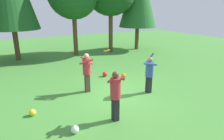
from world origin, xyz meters
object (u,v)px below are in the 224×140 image
(frisbee, at_px, (107,51))
(ball_white, at_px, (75,129))
(person_thrower, at_px, (149,72))
(person_bystander, at_px, (115,92))
(ball_red, at_px, (105,74))
(ball_yellow, at_px, (33,112))
(ball_orange, at_px, (123,76))
(person_catcher, at_px, (87,69))

(frisbee, relative_size, ball_white, 1.24)
(person_thrower, xyz_separation_m, person_bystander, (-2.38, -1.27, 0.06))
(frisbee, bearing_deg, person_thrower, -34.20)
(ball_red, relative_size, ball_white, 1.10)
(person_thrower, bearing_deg, ball_red, -41.40)
(ball_yellow, xyz_separation_m, ball_orange, (4.78, 1.79, 0.01))
(person_bystander, xyz_separation_m, ball_red, (1.66, 4.09, -0.87))
(person_thrower, height_order, person_catcher, person_thrower)
(person_thrower, relative_size, person_catcher, 1.01)
(person_thrower, distance_m, ball_red, 3.02)
(person_bystander, bearing_deg, ball_orange, -14.61)
(frisbee, distance_m, ball_yellow, 3.73)
(person_thrower, relative_size, ball_yellow, 7.54)
(person_bystander, distance_m, frisbee, 2.59)
(person_catcher, height_order, ball_white, person_catcher)
(ball_yellow, bearing_deg, ball_red, 31.66)
(person_catcher, bearing_deg, frisbee, -0.00)
(frisbee, bearing_deg, ball_red, 66.32)
(ball_orange, bearing_deg, ball_red, 137.51)
(ball_red, bearing_deg, person_bystander, -112.08)
(person_bystander, distance_m, ball_red, 4.50)
(ball_red, xyz_separation_m, ball_orange, (0.76, -0.69, -0.01))
(ball_yellow, bearing_deg, ball_white, -59.74)
(person_catcher, height_order, ball_red, person_catcher)
(frisbee, relative_size, ball_orange, 1.17)
(ball_white, bearing_deg, ball_yellow, 120.26)
(person_catcher, bearing_deg, person_thrower, -7.57)
(person_thrower, distance_m, ball_orange, 2.28)
(person_thrower, xyz_separation_m, frisbee, (-1.51, 1.03, 0.89))
(person_thrower, bearing_deg, person_bystander, 62.21)
(frisbee, bearing_deg, ball_yellow, -167.99)
(ball_red, height_order, ball_white, ball_red)
(ball_red, height_order, ball_yellow, ball_red)
(frisbee, xyz_separation_m, ball_white, (-2.27, -2.35, -1.71))
(frisbee, bearing_deg, ball_orange, 35.52)
(person_thrower, height_order, ball_yellow, person_thrower)
(ball_red, xyz_separation_m, ball_white, (-3.06, -4.14, -0.01))
(ball_yellow, bearing_deg, person_catcher, 22.93)
(person_thrower, height_order, ball_white, person_thrower)
(person_bystander, distance_m, ball_yellow, 3.00)
(person_bystander, height_order, ball_white, person_bystander)
(person_bystander, relative_size, frisbee, 5.61)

